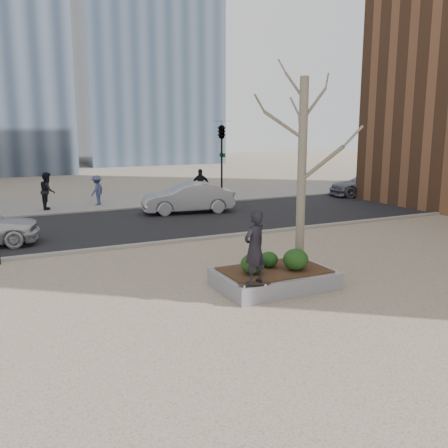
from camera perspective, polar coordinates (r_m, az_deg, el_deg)
name	(u,v)px	position (r m, az deg, el deg)	size (l,w,h in m)	color
ground	(241,292)	(12.99, 1.90, -7.81)	(120.00, 120.00, 0.00)	tan
street	(133,224)	(22.03, -10.34, -0.03)	(60.00, 8.00, 0.02)	black
far_sidewalk	(98,202)	(28.74, -14.16, 2.41)	(60.00, 6.00, 0.02)	gray
planter	(274,279)	(13.39, 5.72, -6.25)	(3.00, 2.00, 0.45)	gray
planter_mulch	(274,270)	(13.32, 5.74, -5.25)	(2.70, 1.70, 0.04)	#382314
sycamore_tree	(303,142)	(13.59, 8.98, 9.22)	(2.80, 2.80, 6.60)	gray
shrub_left	(252,264)	(12.81, 3.25, -4.59)	(0.61, 0.61, 0.52)	black
shrub_middle	(269,259)	(13.44, 5.14, -4.06)	(0.50, 0.50, 0.42)	#153912
shrub_right	(296,259)	(13.25, 8.20, -4.03)	(0.67, 0.67, 0.57)	#143A12
skateboard	(254,284)	(12.05, 3.46, -6.90)	(0.78, 0.20, 0.07)	black
skateboarder	(255,247)	(11.80, 3.52, -2.65)	(0.64, 0.42, 1.76)	black
car_silver	(188,198)	(24.53, -4.14, 3.01)	(1.55, 4.44, 1.46)	#97999E
car_third	(370,184)	(31.63, 16.29, 4.38)	(1.98, 4.88, 1.42)	slate
pedestrian_a	(48,191)	(26.92, -19.51, 3.60)	(0.92, 0.72, 1.90)	black
pedestrian_b	(97,190)	(27.64, -14.31, 3.77)	(1.03, 0.59, 1.60)	#404874
pedestrian_c	(201,185)	(28.45, -2.69, 4.50)	(1.05, 0.44, 1.80)	black
traffic_light_far	(222,161)	(28.31, -0.27, 7.18)	(0.60, 2.48, 4.50)	black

